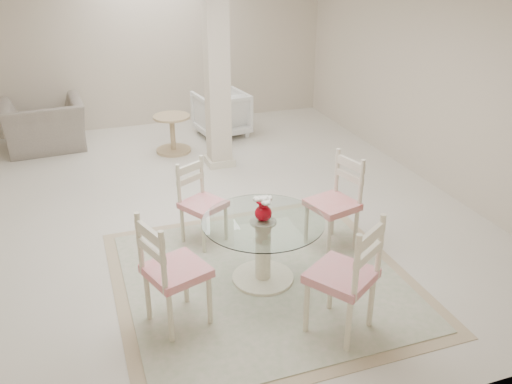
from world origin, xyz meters
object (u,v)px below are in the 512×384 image
object	(u,v)px
dining_chair_west	(168,265)
dining_table	(263,250)
dining_chair_east	(338,195)
recliner_taupe	(44,125)
red_vase	(263,209)
side_table	(173,135)
column	(217,71)
armchair_white	(221,113)
dining_chair_north	(199,196)
dining_chair_south	(351,270)

from	to	relation	value
dining_chair_west	dining_table	bearing A→B (deg)	-88.10
dining_chair_east	recliner_taupe	size ratio (longest dim) A/B	0.95
red_vase	side_table	distance (m)	3.74
column	recliner_taupe	size ratio (longest dim) A/B	2.29
dining_chair_east	column	bearing A→B (deg)	177.22
dining_chair_east	side_table	xyz separation A→B (m)	(-1.08, 3.34, -0.32)
dining_chair_west	recliner_taupe	world-z (taller)	dining_chair_west
column	dining_chair_west	bearing A→B (deg)	-112.11
column	armchair_white	size ratio (longest dim) A/B	3.37
red_vase	dining_chair_east	size ratio (longest dim) A/B	0.22
recliner_taupe	dining_table	bearing A→B (deg)	109.87
dining_table	dining_chair_north	distance (m)	1.03
red_vase	dining_chair_north	size ratio (longest dim) A/B	0.24
column	side_table	world-z (taller)	column
red_vase	dining_chair_west	bearing A→B (deg)	-158.72
dining_chair_west	recliner_taupe	size ratio (longest dim) A/B	0.98
dining_chair_east	dining_chair_south	distance (m)	1.43
red_vase	dining_chair_south	distance (m)	1.04
recliner_taupe	column	bearing A→B (deg)	144.15
dining_chair_north	dining_chair_south	distance (m)	2.04
dining_chair_west	dining_chair_south	xyz separation A→B (m)	(1.34, -0.58, 0.02)
dining_table	red_vase	size ratio (longest dim) A/B	4.67
dining_chair_north	side_table	size ratio (longest dim) A/B	1.74
dining_chair_north	recliner_taupe	world-z (taller)	dining_chair_north
dining_chair_east	recliner_taupe	xyz separation A→B (m)	(-2.91, 4.11, -0.21)
dining_chair_east	dining_chair_west	world-z (taller)	dining_chair_west
dining_table	dining_chair_east	distance (m)	1.05
column	dining_chair_north	world-z (taller)	column
dining_table	dining_chair_east	size ratio (longest dim) A/B	1.01
dining_chair_east	recliner_taupe	world-z (taller)	dining_chair_east
recliner_taupe	side_table	distance (m)	1.99
dining_chair_east	dining_chair_north	size ratio (longest dim) A/B	1.12
column	side_table	distance (m)	1.40
dining_chair_north	armchair_white	xyz separation A→B (m)	(1.18, 3.29, -0.16)
dining_chair_south	side_table	distance (m)	4.69
dining_table	recliner_taupe	distance (m)	4.88
dining_table	column	bearing A→B (deg)	82.16
dining_table	side_table	bearing A→B (deg)	91.88
dining_chair_east	dining_chair_north	bearing A→B (deg)	-127.80
recliner_taupe	side_table	size ratio (longest dim) A/B	2.05
red_vase	recliner_taupe	bearing A→B (deg)	113.58
side_table	dining_table	bearing A→B (deg)	-88.12
dining_chair_east	dining_chair_south	size ratio (longest dim) A/B	0.94
column	red_vase	size ratio (longest dim) A/B	11.19
dining_table	dining_chair_north	xyz separation A→B (m)	(-0.38, 0.94, 0.20)
column	armchair_white	distance (m)	1.63
dining_chair_west	side_table	xyz separation A→B (m)	(0.83, 4.08, -0.34)
red_vase	dining_chair_west	distance (m)	1.04
red_vase	dining_chair_south	world-z (taller)	dining_chair_south
red_vase	dining_chair_west	world-z (taller)	dining_chair_west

